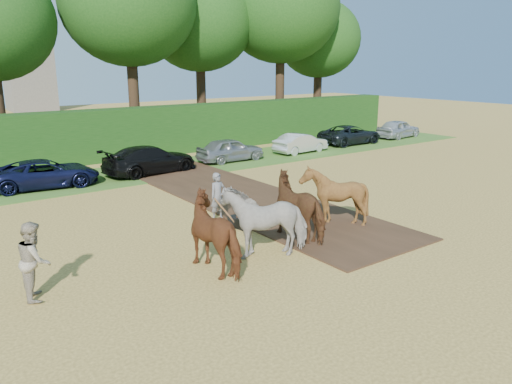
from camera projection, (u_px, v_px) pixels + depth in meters
ground at (329, 251)px, 15.33m from camera, size 120.00×120.00×0.00m
earth_strip at (240, 196)px, 21.65m from camera, size 4.50×17.00×0.05m
grass_verge at (141, 173)px, 26.25m from camera, size 50.00×5.00×0.03m
hedgerow at (108, 135)px, 29.38m from camera, size 46.00×1.60×3.00m
spectator_near at (34, 260)px, 12.12m from camera, size 0.96×1.11×1.95m
plough_team at (282, 212)px, 15.79m from camera, size 7.00×5.40×2.12m
parked_cars at (194, 154)px, 27.75m from camera, size 40.75×3.08×1.46m
treeline at (51, 3)px, 29.02m from camera, size 48.70×10.60×14.21m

